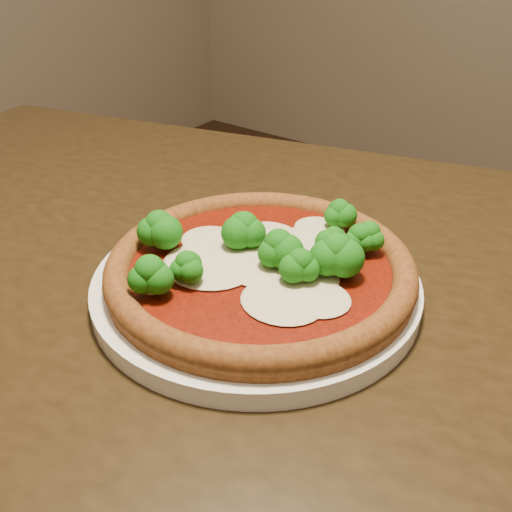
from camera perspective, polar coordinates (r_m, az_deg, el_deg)
The scene contains 3 objects.
dining_table at distance 0.59m, azimuth 0.72°, elevation -12.20°, with size 1.49×1.17×0.75m.
plate at distance 0.55m, azimuth 0.00°, elevation -2.78°, with size 0.31×0.31×0.02m, color white.
pizza at distance 0.53m, azimuth 0.62°, elevation -0.69°, with size 0.29×0.29×0.06m.
Camera 1 is at (0.17, -0.49, 1.06)m, focal length 40.00 mm.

